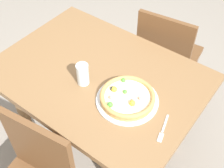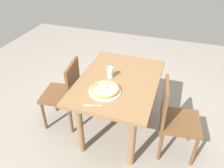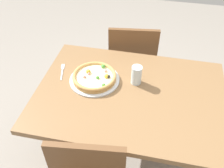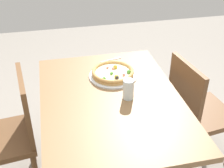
{
  "view_description": "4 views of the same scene",
  "coord_description": "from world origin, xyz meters",
  "views": [
    {
      "loc": [
        -0.77,
        0.89,
        1.89
      ],
      "look_at": [
        -0.12,
        0.03,
        0.74
      ],
      "focal_mm": 47.17,
      "sensor_mm": 36.0,
      "label": 1
    },
    {
      "loc": [
        -1.93,
        -0.57,
        2.05
      ],
      "look_at": [
        -0.12,
        0.03,
        0.74
      ],
      "focal_mm": 36.25,
      "sensor_mm": 36.0,
      "label": 2
    },
    {
      "loc": [
        0.12,
        -1.11,
        1.82
      ],
      "look_at": [
        -0.12,
        0.03,
        0.74
      ],
      "focal_mm": 40.64,
      "sensor_mm": 36.0,
      "label": 3
    },
    {
      "loc": [
        1.44,
        -0.31,
        1.76
      ],
      "look_at": [
        -0.12,
        0.03,
        0.74
      ],
      "focal_mm": 47.76,
      "sensor_mm": 36.0,
      "label": 4
    }
  ],
  "objects": [
    {
      "name": "chair_far",
      "position": [
        -0.08,
        0.63,
        0.47
      ],
      "size": [
        0.45,
        0.45,
        0.86
      ],
      "rotation": [
        0.0,
        0.0,
        0.13
      ],
      "color": "brown",
      "rests_on": "ground"
    },
    {
      "name": "ground_plane",
      "position": [
        0.0,
        0.0,
        0.0
      ],
      "size": [
        6.0,
        6.0,
        0.0
      ],
      "primitive_type": "plane",
      "color": "gray"
    },
    {
      "name": "plate",
      "position": [
        -0.25,
        0.07,
        0.73
      ],
      "size": [
        0.32,
        0.32,
        0.01
      ],
      "primitive_type": "cylinder",
      "color": "silver",
      "rests_on": "dining_table"
    },
    {
      "name": "pizza",
      "position": [
        -0.24,
        0.07,
        0.75
      ],
      "size": [
        0.28,
        0.28,
        0.05
      ],
      "color": "tan",
      "rests_on": "plate"
    },
    {
      "name": "drinking_glass",
      "position": [
        0.02,
        0.1,
        0.79
      ],
      "size": [
        0.07,
        0.07,
        0.13
      ],
      "primitive_type": "cylinder",
      "color": "silver",
      "rests_on": "dining_table"
    },
    {
      "name": "fork",
      "position": [
        -0.48,
        0.11,
        0.73
      ],
      "size": [
        0.06,
        0.16,
        0.0
      ],
      "rotation": [
        0.0,
        0.0,
        1.84
      ],
      "color": "silver",
      "rests_on": "dining_table"
    },
    {
      "name": "dining_table",
      "position": [
        0.0,
        0.0,
        0.61
      ],
      "size": [
        1.16,
        0.84,
        0.72
      ],
      "color": "olive",
      "rests_on": "ground"
    }
  ]
}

